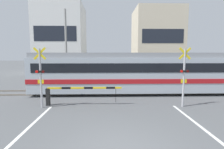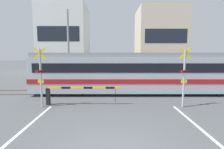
% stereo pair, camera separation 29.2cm
% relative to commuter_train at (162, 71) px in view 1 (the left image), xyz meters
% --- Properties ---
extents(rail_track_near, '(50.00, 0.10, 0.08)m').
position_rel_commuter_train_xyz_m(rail_track_near, '(-3.92, -0.72, -1.61)').
color(rail_track_near, '#6B6051').
rests_on(rail_track_near, ground_plane).
extents(rail_track_far, '(50.00, 0.10, 0.08)m').
position_rel_commuter_train_xyz_m(rail_track_far, '(-3.92, 0.72, -1.61)').
color(rail_track_far, '#6B6051').
rests_on(rail_track_far, ground_plane).
extents(road_stripe_left, '(0.14, 8.76, 0.01)m').
position_rel_commuter_train_xyz_m(road_stripe_left, '(-7.43, -7.97, -1.64)').
color(road_stripe_left, white).
rests_on(road_stripe_left, ground_plane).
extents(road_stripe_right, '(0.14, 8.76, 0.01)m').
position_rel_commuter_train_xyz_m(road_stripe_right, '(-0.41, -7.97, -1.64)').
color(road_stripe_right, white).
rests_on(road_stripe_right, ground_plane).
extents(commuter_train, '(19.61, 2.96, 3.07)m').
position_rel_commuter_train_xyz_m(commuter_train, '(0.00, 0.00, 0.00)').
color(commuter_train, '#ADB7C1').
rests_on(commuter_train, ground_plane).
extents(crossing_barrier_near, '(4.37, 0.20, 1.07)m').
position_rel_commuter_train_xyz_m(crossing_barrier_near, '(-6.43, -3.29, -0.86)').
color(crossing_barrier_near, black).
rests_on(crossing_barrier_near, ground_plane).
extents(crossing_barrier_far, '(4.37, 0.20, 1.07)m').
position_rel_commuter_train_xyz_m(crossing_barrier_far, '(-1.41, 3.17, -0.86)').
color(crossing_barrier_far, black).
rests_on(crossing_barrier_far, ground_plane).
extents(crossing_signal_left, '(0.68, 0.15, 3.34)m').
position_rel_commuter_train_xyz_m(crossing_signal_left, '(-7.88, -3.72, 0.20)').
color(crossing_signal_left, '#B2B2B7').
rests_on(crossing_signal_left, ground_plane).
extents(crossing_signal_right, '(0.68, 0.15, 3.34)m').
position_rel_commuter_train_xyz_m(crossing_signal_right, '(0.04, -3.72, 0.20)').
color(crossing_signal_right, '#B2B2B7').
rests_on(crossing_signal_right, ground_plane).
extents(pedestrian, '(0.38, 0.22, 1.67)m').
position_rel_commuter_train_xyz_m(pedestrian, '(-4.53, 6.22, -0.69)').
color(pedestrian, '#33384C').
rests_on(pedestrian, ground_plane).
extents(building_left_of_street, '(7.18, 7.04, 10.70)m').
position_rel_commuter_train_xyz_m(building_left_of_street, '(-11.62, 15.65, 3.70)').
color(building_left_of_street, white).
rests_on(building_left_of_street, ground_plane).
extents(building_right_of_street, '(7.22, 7.04, 10.14)m').
position_rel_commuter_train_xyz_m(building_right_of_street, '(3.80, 15.65, 3.42)').
color(building_right_of_street, beige).
rests_on(building_right_of_street, ground_plane).
extents(utility_pole_streetside, '(0.22, 0.22, 7.67)m').
position_rel_commuter_train_xyz_m(utility_pole_streetside, '(-8.63, 5.67, 2.19)').
color(utility_pole_streetside, gray).
rests_on(utility_pole_streetside, ground_plane).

